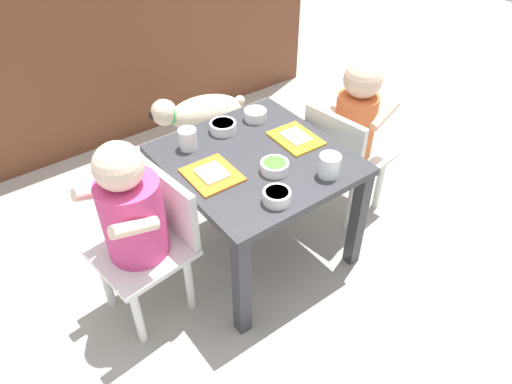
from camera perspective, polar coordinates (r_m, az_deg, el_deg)
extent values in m
plane|color=#9E998E|center=(1.91, 0.00, -6.64)|extent=(7.00, 7.00, 0.00)
cube|color=brown|center=(2.55, -17.02, 17.03)|extent=(2.19, 0.31, 0.93)
cube|color=#333338|center=(1.63, 0.00, 3.86)|extent=(0.57, 0.59, 0.03)
cube|color=#333338|center=(1.51, -1.72, -11.25)|extent=(0.04, 0.04, 0.42)
cube|color=#333338|center=(1.76, 11.97, -3.23)|extent=(0.04, 0.04, 0.42)
cube|color=#333338|center=(1.85, -11.37, -0.68)|extent=(0.04, 0.04, 0.42)
cube|color=#333338|center=(2.06, 1.25, 4.86)|extent=(0.04, 0.04, 0.42)
cube|color=silver|center=(1.57, -13.54, -6.82)|extent=(0.31, 0.31, 0.02)
cube|color=silver|center=(1.53, -10.22, -1.46)|extent=(0.05, 0.27, 0.22)
cylinder|color=#D83F7F|center=(1.47, -14.37, -3.02)|extent=(0.19, 0.19, 0.27)
sphere|color=beige|center=(1.35, -16.05, 2.94)|extent=(0.14, 0.14, 0.14)
cylinder|color=silver|center=(1.71, -17.47, -9.80)|extent=(0.03, 0.03, 0.26)
cylinder|color=silver|center=(1.59, -13.87, -14.02)|extent=(0.03, 0.03, 0.26)
cylinder|color=silver|center=(1.76, -11.87, -6.64)|extent=(0.03, 0.03, 0.26)
cylinder|color=silver|center=(1.64, -7.95, -10.42)|extent=(0.03, 0.03, 0.26)
cylinder|color=beige|center=(1.49, -18.44, 0.02)|extent=(0.15, 0.06, 0.09)
cylinder|color=beige|center=(1.34, -14.25, -4.12)|extent=(0.15, 0.06, 0.09)
cube|color=silver|center=(1.96, 11.11, 4.43)|extent=(0.32, 0.32, 0.02)
cube|color=silver|center=(1.81, 9.16, 5.89)|extent=(0.06, 0.27, 0.22)
cylinder|color=#D86633|center=(1.89, 11.62, 7.75)|extent=(0.16, 0.16, 0.25)
sphere|color=beige|center=(1.81, 12.60, 12.95)|extent=(0.14, 0.14, 0.14)
cylinder|color=silver|center=(2.08, 14.46, 1.19)|extent=(0.03, 0.03, 0.26)
cylinder|color=silver|center=(2.16, 10.11, 3.56)|extent=(0.03, 0.03, 0.26)
cylinder|color=silver|center=(1.94, 11.20, -1.38)|extent=(0.03, 0.03, 0.26)
cylinder|color=silver|center=(2.03, 6.69, 1.25)|extent=(0.03, 0.03, 0.26)
cylinder|color=beige|center=(1.86, 14.98, 8.83)|extent=(0.15, 0.06, 0.09)
cylinder|color=beige|center=(1.94, 10.60, 10.88)|extent=(0.15, 0.06, 0.09)
ellipsoid|color=beige|center=(2.32, -5.88, 9.37)|extent=(0.39, 0.27, 0.16)
sphere|color=beige|center=(2.27, -10.89, 9.27)|extent=(0.12, 0.12, 0.12)
sphere|color=black|center=(2.27, -11.94, 8.96)|extent=(0.06, 0.06, 0.06)
torus|color=green|center=(2.28, -10.00, 9.18)|extent=(0.06, 0.11, 0.10)
sphere|color=beige|center=(2.35, -1.94, 10.81)|extent=(0.05, 0.05, 0.05)
cylinder|color=beige|center=(2.43, -8.22, 6.62)|extent=(0.04, 0.04, 0.15)
cylinder|color=beige|center=(2.34, -7.59, 5.28)|extent=(0.04, 0.04, 0.15)
cylinder|color=beige|center=(2.46, -3.81, 7.51)|extent=(0.04, 0.04, 0.15)
cylinder|color=beige|center=(2.38, -3.05, 6.22)|extent=(0.04, 0.04, 0.15)
cube|color=orange|center=(1.54, -5.34, 2.13)|extent=(0.16, 0.18, 0.01)
cube|color=white|center=(1.54, -5.36, 2.36)|extent=(0.09, 0.10, 0.01)
cube|color=gold|center=(1.71, 4.64, 6.43)|extent=(0.14, 0.18, 0.01)
cube|color=white|center=(1.71, 4.65, 6.66)|extent=(0.08, 0.10, 0.01)
cylinder|color=white|center=(1.66, -8.10, 6.26)|extent=(0.06, 0.06, 0.07)
cylinder|color=silver|center=(1.67, -8.04, 5.70)|extent=(0.05, 0.05, 0.03)
cylinder|color=white|center=(1.54, 8.72, 3.13)|extent=(0.07, 0.07, 0.07)
cylinder|color=silver|center=(1.54, 8.67, 2.70)|extent=(0.06, 0.06, 0.04)
cylinder|color=white|center=(1.75, -3.91, 7.73)|extent=(0.10, 0.10, 0.04)
cylinder|color=#4C8C33|center=(1.74, -3.93, 8.15)|extent=(0.08, 0.08, 0.01)
cylinder|color=white|center=(1.55, 2.14, 2.97)|extent=(0.09, 0.09, 0.03)
cylinder|color=#4C8C33|center=(1.54, 2.15, 3.40)|extent=(0.08, 0.08, 0.01)
cylinder|color=white|center=(1.43, 2.49, -0.55)|extent=(0.08, 0.08, 0.04)
cylinder|color=#4C8C33|center=(1.42, 2.51, -0.05)|extent=(0.07, 0.07, 0.01)
cylinder|color=white|center=(1.81, -0.08, 9.14)|extent=(0.08, 0.08, 0.04)
cylinder|color=gold|center=(1.80, -0.08, 9.59)|extent=(0.07, 0.07, 0.01)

